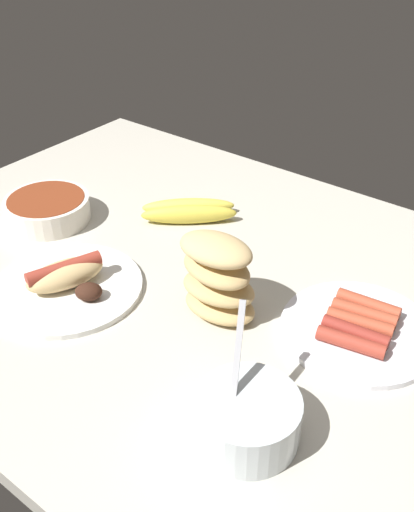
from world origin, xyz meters
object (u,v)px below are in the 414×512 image
object	(u,v)px
bowl_coleslaw	(247,416)
bowl_chili	(47,208)
plate_sausages	(359,328)
banana_bunch	(189,211)
bread_stack	(218,278)
plate_hotdog_assembled	(67,282)

from	to	relation	value
bowl_coleslaw	bowl_chili	bearing A→B (deg)	-17.76
bowl_chili	plate_sausages	size ratio (longest dim) A/B	0.70
banana_bunch	plate_sausages	distance (cm)	43.47
bread_stack	bowl_coleslaw	size ratio (longest dim) A/B	0.90
bowl_chili	plate_sausages	bearing A→B (deg)	-174.05
bowl_chili	bowl_coleslaw	distance (cm)	64.35
banana_bunch	bowl_coleslaw	world-z (taller)	bowl_coleslaw
plate_hotdog_assembled	bowl_coleslaw	distance (cm)	41.13
banana_bunch	plate_hotdog_assembled	bearing A→B (deg)	87.65
banana_bunch	bread_stack	distance (cm)	30.77
bowl_chili	plate_hotdog_assembled	xyz separation A→B (cm)	(-20.69, 13.22, -0.99)
banana_bunch	bowl_coleslaw	size ratio (longest dim) A/B	1.17
bread_stack	plate_hotdog_assembled	distance (cm)	26.35
banana_bunch	plate_hotdog_assembled	world-z (taller)	plate_hotdog_assembled
banana_bunch	bread_stack	xyz separation A→B (cm)	(-22.38, 20.42, 5.37)
plate_hotdog_assembled	bowl_coleslaw	bearing A→B (deg)	171.03
banana_bunch	bread_stack	bearing A→B (deg)	137.62
plate_sausages	plate_hotdog_assembled	bearing A→B (deg)	24.65
plate_hotdog_assembled	plate_sausages	world-z (taller)	plate_hotdog_assembled
bread_stack	plate_hotdog_assembled	xyz separation A→B (cm)	(23.64, 10.25, -5.51)
bowl_chili	bowl_coleslaw	bearing A→B (deg)	162.24
plate_sausages	bread_stack	bearing A→B (deg)	26.06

